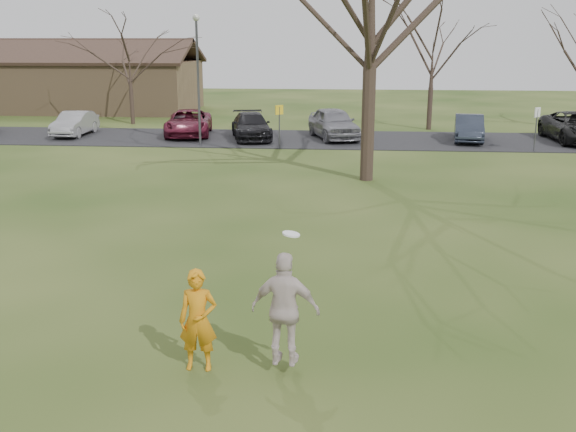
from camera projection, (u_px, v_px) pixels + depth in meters
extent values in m
plane|color=#1E380F|center=(266.00, 370.00, 10.70)|extent=(120.00, 120.00, 0.00)
cube|color=black|center=(323.00, 139.00, 34.74)|extent=(62.00, 6.50, 0.04)
imported|color=orange|center=(198.00, 320.00, 10.53)|extent=(0.63, 0.43, 1.68)
imported|color=#939398|center=(75.00, 124.00, 35.80)|extent=(1.39, 3.91, 1.29)
imported|color=maroon|center=(189.00, 123.00, 35.74)|extent=(2.97, 5.23, 1.38)
imported|color=black|center=(251.00, 126.00, 34.61)|extent=(2.89, 4.91, 1.33)
imported|color=gray|center=(334.00, 123.00, 34.71)|extent=(3.22, 5.07, 1.61)
imported|color=#282E3C|center=(469.00, 128.00, 33.89)|extent=(1.95, 4.19, 1.33)
imported|color=beige|center=(285.00, 309.00, 10.30)|extent=(1.13, 0.58, 1.85)
cylinder|color=white|center=(291.00, 234.00, 9.92)|extent=(0.27, 0.27, 0.07)
cube|color=#8C6D4C|center=(57.00, 86.00, 48.47)|extent=(20.00, 8.00, 3.50)
cube|color=#33231C|center=(42.00, 51.00, 45.85)|extent=(20.60, 4.40, 1.78)
cube|color=#33231C|center=(66.00, 50.00, 49.79)|extent=(20.60, 4.40, 1.78)
cube|color=#38281E|center=(53.00, 41.00, 47.64)|extent=(20.60, 0.45, 0.20)
cylinder|color=#47474C|center=(198.00, 84.00, 32.06)|extent=(0.12, 0.12, 6.00)
sphere|color=beige|center=(196.00, 18.00, 31.25)|extent=(0.34, 0.34, 0.34)
cylinder|color=#47474C|center=(279.00, 128.00, 31.76)|extent=(0.06, 0.06, 2.00)
cube|color=yellow|center=(279.00, 110.00, 31.54)|extent=(0.35, 0.35, 0.45)
cylinder|color=#47474C|center=(536.00, 131.00, 30.75)|extent=(0.06, 0.06, 2.00)
cube|color=silver|center=(537.00, 112.00, 30.53)|extent=(0.35, 0.35, 0.45)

